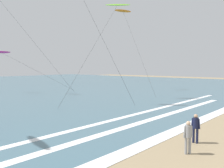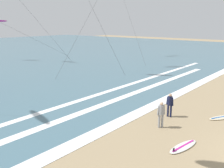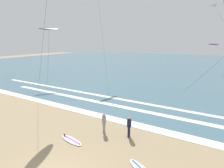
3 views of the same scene
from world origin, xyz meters
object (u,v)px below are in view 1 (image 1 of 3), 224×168
kite_lime_mid_center (117,5)px  surfer_left_far (196,126)px  kite_magenta_low_near (1,52)px  surfer_mid_group (188,134)px  kite_orange_high_left (123,11)px

kite_lime_mid_center → surfer_left_far: bearing=-127.9°
surfer_left_far → kite_magenta_low_near: size_ratio=0.14×
surfer_mid_group → kite_magenta_low_near: size_ratio=0.14×
surfer_left_far → kite_magenta_low_near: 33.82m
kite_magenta_low_near → kite_orange_high_left: bearing=-35.2°
kite_orange_high_left → surfer_mid_group: bearing=-136.4°
kite_orange_high_left → kite_lime_mid_center: (-9.47, -6.47, -1.66)m
surfer_left_far → kite_orange_high_left: kite_orange_high_left is taller
surfer_mid_group → kite_orange_high_left: size_ratio=0.12×
surfer_left_far → kite_magenta_low_near: bearing=80.9°
kite_magenta_low_near → kite_lime_mid_center: 19.73m
surfer_left_far → kite_orange_high_left: bearing=45.5°
surfer_left_far → kite_orange_high_left: size_ratio=0.12×
surfer_left_far → kite_magenta_low_near: (5.29, 32.98, 5.31)m
surfer_left_far → surfer_mid_group: (-1.90, -0.41, 0.00)m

